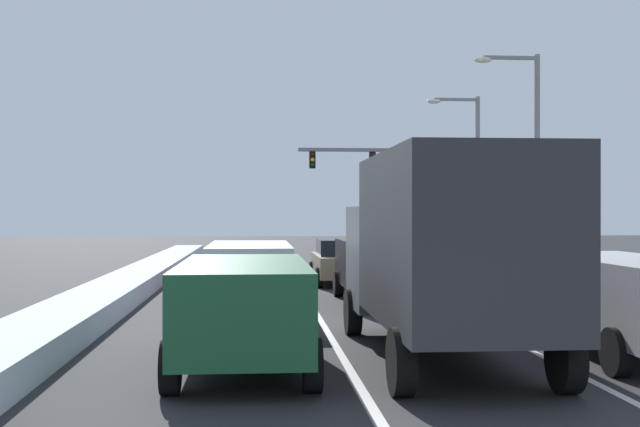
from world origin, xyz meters
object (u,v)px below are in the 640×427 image
suv_green_left_lane_nearest (244,304)px  street_lamp_right_far (471,163)px  sedan_navy_right_lane_second (516,278)px  street_lamp_right_mid (529,143)px  suv_white_left_lane_second (250,271)px  box_truck_center_lane_nearest (443,246)px  suv_silver_right_lane_nearest (627,296)px  sedan_tan_center_lane_third (342,261)px  traffic_light_gantry (388,176)px  suv_black_center_lane_second (380,265)px  sedan_red_left_lane_third (242,264)px  suv_maroon_right_lane_third (446,254)px

suv_green_left_lane_nearest → street_lamp_right_far: 29.01m
sedan_navy_right_lane_second → street_lamp_right_mid: street_lamp_right_mid is taller
suv_white_left_lane_second → street_lamp_right_mid: size_ratio=0.56×
street_lamp_right_far → box_truck_center_lane_nearest: bearing=-106.0°
suv_silver_right_lane_nearest → box_truck_center_lane_nearest: box_truck_center_lane_nearest is taller
sedan_tan_center_lane_third → street_lamp_right_far: 14.59m
sedan_tan_center_lane_third → traffic_light_gantry: (4.49, 17.67, 3.73)m
suv_black_center_lane_second → street_lamp_right_far: size_ratio=0.60×
suv_black_center_lane_second → suv_green_left_lane_nearest: size_ratio=1.00×
traffic_light_gantry → sedan_navy_right_lane_second: bearing=-91.8°
suv_green_left_lane_nearest → traffic_light_gantry: bearing=76.9°
suv_green_left_lane_nearest → traffic_light_gantry: 33.67m
sedan_navy_right_lane_second → sedan_tan_center_lane_third: same height
suv_white_left_lane_second → sedan_red_left_lane_third: size_ratio=1.09×
traffic_light_gantry → street_lamp_right_far: 6.76m
sedan_red_left_lane_third → street_lamp_right_far: bearing=50.0°
suv_silver_right_lane_nearest → street_lamp_right_far: size_ratio=0.60×
suv_white_left_lane_second → sedan_tan_center_lane_third: bearing=68.4°
suv_silver_right_lane_nearest → suv_black_center_lane_second: same height
suv_green_left_lane_nearest → street_lamp_right_far: (10.79, 26.65, 3.87)m
suv_silver_right_lane_nearest → sedan_navy_right_lane_second: suv_silver_right_lane_nearest is taller
box_truck_center_lane_nearest → street_lamp_right_mid: 20.14m
traffic_light_gantry → suv_green_left_lane_nearest: bearing=-103.1°
suv_maroon_right_lane_third → sedan_tan_center_lane_third: suv_maroon_right_lane_third is taller
traffic_light_gantry → street_lamp_right_mid: bearing=-76.3°
suv_silver_right_lane_nearest → street_lamp_right_mid: size_ratio=0.56×
street_lamp_right_far → suv_white_left_lane_second: bearing=-118.9°
suv_green_left_lane_nearest → suv_white_left_lane_second: (0.03, 7.13, 0.00)m
suv_maroon_right_lane_third → traffic_light_gantry: traffic_light_gantry is taller
suv_silver_right_lane_nearest → sedan_tan_center_lane_third: bearing=103.3°
traffic_light_gantry → street_lamp_right_mid: street_lamp_right_mid is taller
suv_maroon_right_lane_third → suv_black_center_lane_second: size_ratio=1.00×
suv_silver_right_lane_nearest → sedan_navy_right_lane_second: 6.92m
street_lamp_right_mid → street_lamp_right_far: 7.96m
sedan_red_left_lane_third → street_lamp_right_mid: 13.16m
suv_maroon_right_lane_third → traffic_light_gantry: bearing=86.9°
box_truck_center_lane_nearest → suv_white_left_lane_second: box_truck_center_lane_nearest is taller
sedan_red_left_lane_third → traffic_light_gantry: bearing=67.6°
suv_black_center_lane_second → street_lamp_right_mid: 12.97m
street_lamp_right_mid → sedan_red_left_lane_third: bearing=-155.2°
street_lamp_right_far → sedan_tan_center_lane_third: bearing=-123.2°
suv_green_left_lane_nearest → sedan_red_left_lane_third: (-0.25, 13.49, -0.25)m
suv_white_left_lane_second → suv_black_center_lane_second: bearing=27.5°
street_lamp_right_far → traffic_light_gantry: bearing=118.1°
suv_black_center_lane_second → suv_green_left_lane_nearest: 9.62m
sedan_red_left_lane_third → suv_silver_right_lane_nearest: bearing=-62.2°
sedan_navy_right_lane_second → suv_green_left_lane_nearest: size_ratio=0.92×
sedan_navy_right_lane_second → suv_maroon_right_lane_third: (-0.22, 6.75, 0.25)m
suv_black_center_lane_second → suv_white_left_lane_second: (-3.49, -1.82, 0.00)m
sedan_navy_right_lane_second → suv_white_left_lane_second: bearing=-176.2°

